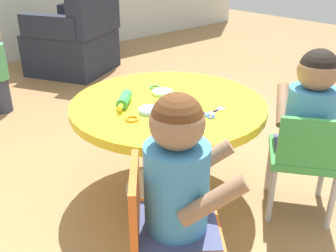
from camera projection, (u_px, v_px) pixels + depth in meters
The scene contains 14 objects.
ground_plane at pixel (168, 191), 2.00m from camera, with size 10.00×10.00×0.00m, color #9E7247.
craft_table at pixel (168, 124), 1.83m from camera, with size 0.91×0.91×0.51m.
child_chair_left at pixel (166, 227), 1.29m from camera, with size 0.42×0.42×0.54m.
seated_child_left at pixel (178, 170), 1.19m from camera, with size 0.44×0.43×0.51m.
child_chair_right at pixel (304, 157), 1.71m from camera, with size 0.42×0.42×0.54m.
seated_child_right at pixel (311, 107), 1.65m from camera, with size 0.44×0.42×0.51m.
armchair_dark at pixel (76, 41), 3.73m from camera, with size 0.96×0.96×0.85m.
rolling_pin at pixel (124, 99), 1.73m from camera, with size 0.18×0.17×0.05m.
craft_scissors at pixel (211, 114), 1.64m from camera, with size 0.14×0.08×0.01m.
playdough_blob_0 at pixel (150, 110), 1.66m from camera, with size 0.10×0.10×0.02m, color #8CCCF2.
playdough_blob_1 at pixel (163, 93), 1.86m from camera, with size 0.11×0.11×0.02m, color #B2E58C.
cookie_cutter_0 at pixel (132, 119), 1.59m from camera, with size 0.06×0.06×0.01m, color orange.
cookie_cutter_1 at pixel (189, 105), 1.72m from camera, with size 0.05×0.05×0.01m, color #4CB259.
cookie_cutter_2 at pixel (155, 87), 1.94m from camera, with size 0.06×0.06×0.01m, color #4CB259.
Camera 1 is at (-1.10, -1.23, 1.17)m, focal length 40.66 mm.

